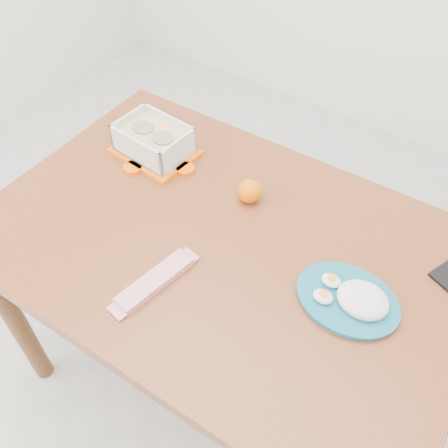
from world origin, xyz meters
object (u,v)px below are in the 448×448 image
Objects in this scene: dining_table at (224,264)px; rice_plate at (353,298)px; orange_fruit at (249,191)px; food_container at (154,141)px.

rice_plate is (0.34, 0.01, 0.12)m from dining_table.
dining_table is 0.36m from rice_plate.
orange_fruit reaches higher than dining_table.
dining_table is 0.20m from orange_fruit.
orange_fruit is at bearing 3.67° from food_container.
orange_fruit is at bearing 158.30° from rice_plate.
orange_fruit is 0.28× the size of rice_plate.
food_container reaches higher than rice_plate.
food_container is 1.02× the size of rice_plate.
food_container is 0.33m from orange_fruit.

